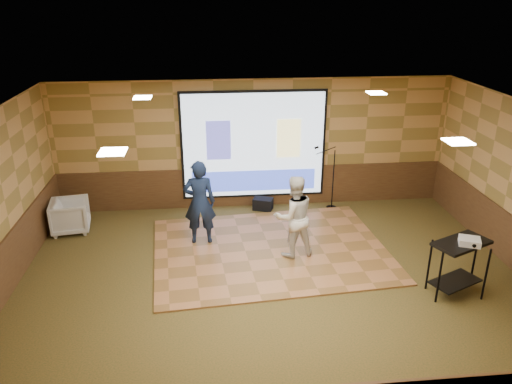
{
  "coord_description": "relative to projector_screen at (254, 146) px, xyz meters",
  "views": [
    {
      "loc": [
        -1.04,
        -7.45,
        4.81
      ],
      "look_at": [
        -0.18,
        1.11,
        1.3
      ],
      "focal_mm": 35.0,
      "sensor_mm": 36.0,
      "label": 1
    }
  ],
  "objects": [
    {
      "name": "player_right",
      "position": [
        0.52,
        -2.49,
        -0.63
      ],
      "size": [
        0.9,
        0.76,
        1.62
      ],
      "primitive_type": "imported",
      "rotation": [
        0.0,
        0.0,
        3.35
      ],
      "color": "silver",
      "rests_on": "dance_floor"
    },
    {
      "name": "downlight_nw",
      "position": [
        -2.2,
        -1.64,
        1.5
      ],
      "size": [
        0.32,
        0.32,
        0.02
      ],
      "primitive_type": "cube",
      "color": "#FFEABF",
      "rests_on": "room_shell"
    },
    {
      "name": "wainscot_left",
      "position": [
        -4.48,
        -3.44,
        -1.0
      ],
      "size": [
        0.04,
        7.0,
        0.95
      ],
      "primitive_type": "cube",
      "color": "#442816",
      "rests_on": "ground"
    },
    {
      "name": "projector",
      "position": [
        3.09,
        -4.16,
        -0.42
      ],
      "size": [
        0.4,
        0.38,
        0.11
      ],
      "primitive_type": "cube",
      "rotation": [
        0.0,
        0.0,
        -0.4
      ],
      "color": "white",
      "rests_on": "av_table"
    },
    {
      "name": "ground",
      "position": [
        0.0,
        -3.44,
        -1.47
      ],
      "size": [
        9.0,
        9.0,
        0.0
      ],
      "primitive_type": "plane",
      "color": "#2E3719",
      "rests_on": "ground"
    },
    {
      "name": "banquet_chair",
      "position": [
        -4.0,
        -0.95,
        -1.12
      ],
      "size": [
        0.87,
        0.86,
        0.7
      ],
      "primitive_type": "imported",
      "rotation": [
        0.0,
        0.0,
        1.72
      ],
      "color": "gray",
      "rests_on": "ground"
    },
    {
      "name": "downlight_sw",
      "position": [
        -2.2,
        -4.94,
        1.5
      ],
      "size": [
        0.32,
        0.32,
        0.02
      ],
      "primitive_type": "cube",
      "color": "#FFEABF",
      "rests_on": "room_shell"
    },
    {
      "name": "room_shell",
      "position": [
        0.0,
        -3.44,
        0.62
      ],
      "size": [
        9.04,
        7.04,
        3.02
      ],
      "color": "tan",
      "rests_on": "ground"
    },
    {
      "name": "downlight_se",
      "position": [
        2.2,
        -4.94,
        1.5
      ],
      "size": [
        0.32,
        0.32,
        0.02
      ],
      "primitive_type": "cube",
      "color": "#FFEABF",
      "rests_on": "room_shell"
    },
    {
      "name": "mic_stand",
      "position": [
        1.76,
        -0.32,
        -0.98
      ],
      "size": [
        0.6,
        0.25,
        1.54
      ],
      "rotation": [
        0.0,
        0.0,
        0.24
      ],
      "color": "black",
      "rests_on": "ground"
    },
    {
      "name": "dance_floor",
      "position": [
        0.11,
        -2.23,
        -1.46
      ],
      "size": [
        4.79,
        3.8,
        0.03
      ],
      "primitive_type": "cube",
      "rotation": [
        0.0,
        0.0,
        0.08
      ],
      "color": "#A76A3D",
      "rests_on": "ground"
    },
    {
      "name": "av_table",
      "position": [
        3.02,
        -4.06,
        -0.77
      ],
      "size": [
        0.95,
        0.5,
        1.0
      ],
      "rotation": [
        0.0,
        0.0,
        0.43
      ],
      "color": "black",
      "rests_on": "ground"
    },
    {
      "name": "duffel_bag",
      "position": [
        0.19,
        -0.23,
        -1.34
      ],
      "size": [
        0.51,
        0.43,
        0.27
      ],
      "primitive_type": "cube",
      "rotation": [
        0.0,
        0.0,
        -0.36
      ],
      "color": "black",
      "rests_on": "ground"
    },
    {
      "name": "wainscot_back",
      "position": [
        0.0,
        0.04,
        -1.0
      ],
      "size": [
        9.0,
        0.04,
        0.95
      ],
      "primitive_type": "cube",
      "color": "#442816",
      "rests_on": "ground"
    },
    {
      "name": "projector_screen",
      "position": [
        0.0,
        0.0,
        0.0
      ],
      "size": [
        3.32,
        0.06,
        2.52
      ],
      "color": "black",
      "rests_on": "room_shell"
    },
    {
      "name": "downlight_ne",
      "position": [
        2.2,
        -1.64,
        1.5
      ],
      "size": [
        0.32,
        0.32,
        0.02
      ],
      "primitive_type": "cube",
      "color": "#FFEABF",
      "rests_on": "room_shell"
    },
    {
      "name": "player_left",
      "position": [
        -1.25,
        -1.77,
        -0.58
      ],
      "size": [
        0.63,
        0.42,
        1.73
      ],
      "primitive_type": "imported",
      "rotation": [
        0.0,
        0.0,
        3.14
      ],
      "color": "#142140",
      "rests_on": "dance_floor"
    }
  ]
}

